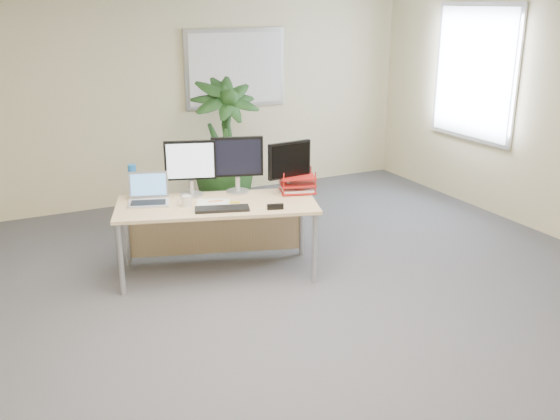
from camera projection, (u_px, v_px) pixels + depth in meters
name	position (u px, v px, depth m)	size (l,w,h in m)	color
floor	(299.00, 364.00, 4.22)	(8.00, 8.00, 0.00)	#424247
back_wall	(139.00, 91.00, 7.19)	(7.00, 0.04, 2.70)	beige
whiteboard	(236.00, 68.00, 7.60)	(1.30, 0.04, 0.95)	silver
window	(474.00, 73.00, 7.13)	(0.04, 1.30, 1.55)	silver
desk	(217.00, 215.00, 5.55)	(1.87, 1.21, 0.66)	tan
floor_plant	(224.00, 150.00, 6.96)	(0.84, 0.84, 1.50)	#193B15
monitor_left	(190.00, 165.00, 5.53)	(0.44, 0.21, 0.51)	#B7B8BC
monitor_right	(237.00, 161.00, 5.61)	(0.46, 0.21, 0.52)	#B7B8BC
monitor_dark	(289.00, 164.00, 5.62)	(0.43, 0.19, 0.47)	#B7B8BC
laptop	(148.00, 195.00, 5.43)	(0.42, 0.39, 0.25)	#B9B9BE
keyboard	(222.00, 209.00, 5.23)	(0.45, 0.15, 0.03)	black
coffee_mug	(186.00, 201.00, 5.32)	(0.12, 0.08, 0.09)	silver
spiral_notebook	(213.00, 203.00, 5.40)	(0.28, 0.21, 0.01)	white
orange_pen	(215.00, 201.00, 5.42)	(0.01, 0.01, 0.14)	orange
yellow_highlighter	(234.00, 202.00, 5.42)	(0.02, 0.02, 0.12)	yellow
water_bottle	(133.00, 182.00, 5.54)	(0.08, 0.08, 0.30)	silver
letter_tray	(297.00, 185.00, 5.70)	(0.37, 0.32, 0.15)	#A01713
stapler	(275.00, 207.00, 5.25)	(0.14, 0.04, 0.05)	black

